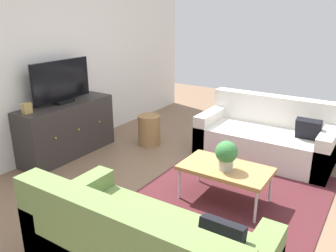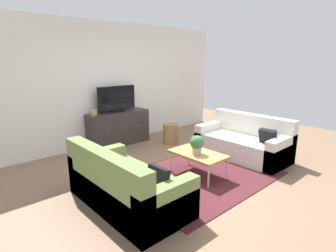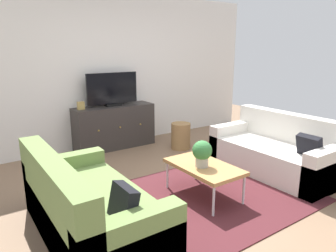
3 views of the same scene
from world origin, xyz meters
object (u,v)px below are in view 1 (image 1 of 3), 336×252
Objects in this scene: mantel_clock at (27,108)px; flat_screen_tv at (62,82)px; wicker_basket at (149,130)px; potted_plant at (226,154)px; tv_console at (67,129)px; coffee_table at (225,170)px; couch_right_side at (267,138)px.

flat_screen_tv is at bearing 1.95° from mantel_clock.
potted_plant is at bearing -119.79° from wicker_basket.
wicker_basket is (0.95, 1.66, -0.34)m from potted_plant.
potted_plant is 2.47m from mantel_clock.
potted_plant is 2.39× the size of mantel_clock.
tv_console is at bearing 141.29° from wicker_basket.
coffee_table is at bearing -89.36° from flat_screen_tv.
wicker_basket is at bearing -26.07° from mantel_clock.
tv_console is 10.90× the size of mantel_clock.
mantel_clock is at bearing 153.93° from wicker_basket.
flat_screen_tv is (-0.03, 2.39, 0.67)m from coffee_table.
mantel_clock is at bearing 130.41° from couch_right_side.
coffee_table is 2.03× the size of wicker_basket.
potted_plant is at bearing -90.63° from flat_screen_tv.
flat_screen_tv is at bearing 90.00° from tv_console.
couch_right_side is 1.24× the size of tv_console.
tv_console is (-1.43, 2.37, 0.10)m from couch_right_side.
coffee_table is 0.66× the size of tv_console.
couch_right_side is at bearing -72.64° from wicker_basket.
couch_right_side is 2.78m from tv_console.
mantel_clock is (-2.02, 2.37, 0.54)m from couch_right_side.
flat_screen_tv is 0.63m from mantel_clock.
couch_right_side is 5.65× the size of potted_plant.
couch_right_side is 3.17m from mantel_clock.
potted_plant is (-0.05, -0.02, 0.20)m from coffee_table.
couch_right_side reaches higher than potted_plant.
couch_right_side is 1.89× the size of coffee_table.
tv_console is 1.19m from wicker_basket.
coffee_table is at bearing 23.05° from potted_plant.
flat_screen_tv is (-1.43, 2.39, 0.77)m from couch_right_side.
tv_console is at bearing 121.11° from couch_right_side.
couch_right_side is at bearing -58.89° from tv_console.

